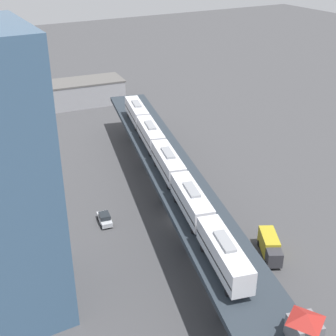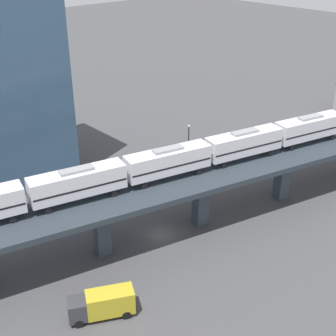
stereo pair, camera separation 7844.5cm
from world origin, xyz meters
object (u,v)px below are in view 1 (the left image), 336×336
at_px(subway_train, 168,162).
at_px(delivery_truck, 270,246).
at_px(warehouse_building, 73,93).
at_px(street_lamp, 58,173).
at_px(street_car_silver, 105,218).
at_px(signal_hut, 305,326).

xyz_separation_m(subway_train, delivery_truck, (8.20, -17.10, -8.73)).
bearing_deg(warehouse_building, street_lamp, -111.68).
xyz_separation_m(street_car_silver, street_lamp, (-3.38, 14.19, 3.17)).
bearing_deg(street_lamp, delivery_truck, -57.63).
distance_m(street_car_silver, warehouse_building, 63.10).
relative_size(subway_train, delivery_truck, 8.24).
xyz_separation_m(delivery_truck, warehouse_building, (-3.30, 81.65, 1.65)).
bearing_deg(warehouse_building, subway_train, -94.34).
distance_m(street_car_silver, delivery_truck, 27.68).
height_order(street_lamp, warehouse_building, street_lamp).
relative_size(delivery_truck, warehouse_building, 0.25).
height_order(delivery_truck, street_lamp, street_lamp).
distance_m(signal_hut, warehouse_building, 102.30).
distance_m(subway_train, signal_hut, 37.43).
distance_m(delivery_truck, warehouse_building, 81.73).
height_order(subway_train, street_lamp, subway_train).
xyz_separation_m(signal_hut, street_car_silver, (-5.22, 40.44, -8.82)).
bearing_deg(delivery_truck, subway_train, 115.61).
xyz_separation_m(street_car_silver, warehouse_building, (15.30, 61.16, 2.47)).
bearing_deg(signal_hut, delivery_truck, 56.16).
height_order(street_car_silver, delivery_truck, delivery_truck).
xyz_separation_m(signal_hut, delivery_truck, (13.38, 19.96, -7.99)).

